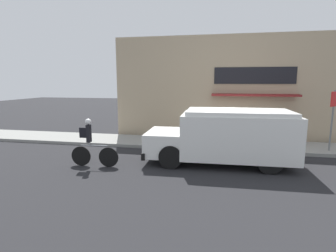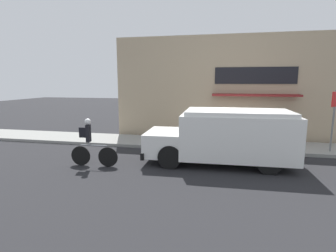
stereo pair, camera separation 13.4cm
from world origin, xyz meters
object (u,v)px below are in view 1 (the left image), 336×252
at_px(school_bus, 226,136).
at_px(stop_sign_post, 333,111).
at_px(trash_bin, 284,137).
at_px(cyclist, 91,144).

distance_m(school_bus, stop_sign_post, 4.80).
bearing_deg(trash_bin, cyclist, -150.84).
xyz_separation_m(stop_sign_post, trash_bin, (-1.62, 0.73, -1.28)).
distance_m(school_bus, cyclist, 4.87).
distance_m(stop_sign_post, trash_bin, 2.20).
distance_m(cyclist, stop_sign_post, 9.61).
bearing_deg(stop_sign_post, school_bus, -154.00).
bearing_deg(stop_sign_post, cyclist, -159.43).
bearing_deg(school_bus, stop_sign_post, 24.44).
xyz_separation_m(school_bus, stop_sign_post, (4.26, 2.08, 0.78)).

